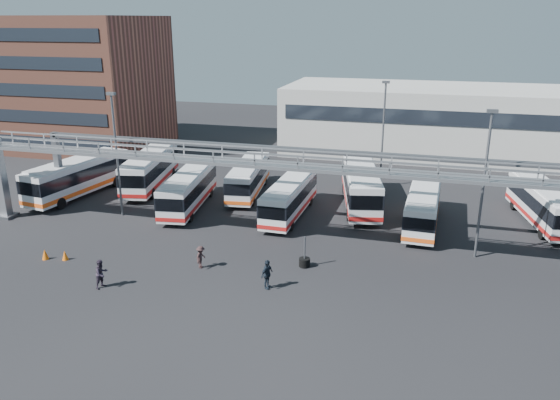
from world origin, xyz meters
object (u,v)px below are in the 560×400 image
(cone_left, at_px, (65,255))
(cone_right, at_px, (45,254))
(bus_1, at_px, (150,168))
(tire_stack, at_px, (305,261))
(pedestrian_c, at_px, (201,257))
(bus_0, at_px, (78,176))
(bus_8, at_px, (543,203))
(light_pole_back, at_px, (383,129))
(bus_3, at_px, (248,177))
(bus_5, at_px, (361,185))
(bus_6, at_px, (423,206))
(pedestrian_b, at_px, (101,274))
(pedestrian_d, at_px, (267,274))
(light_pole_mid, at_px, (484,177))
(bus_2, at_px, (188,189))
(bus_4, at_px, (290,197))
(light_pole_left, at_px, (116,148))

(cone_left, height_order, cone_right, cone_right)
(bus_1, bearing_deg, tire_stack, -47.51)
(bus_1, relative_size, pedestrian_c, 7.51)
(bus_0, distance_m, bus_8, 40.20)
(bus_8, height_order, tire_stack, bus_8)
(light_pole_back, bearing_deg, cone_right, -131.23)
(bus_3, bearing_deg, tire_stack, -65.57)
(tire_stack, bearing_deg, bus_5, 81.81)
(bus_6, distance_m, tire_stack, 12.18)
(pedestrian_b, distance_m, pedestrian_d, 10.10)
(light_pole_mid, distance_m, pedestrian_b, 25.25)
(bus_6, distance_m, cone_left, 26.71)
(bus_0, height_order, bus_2, bus_0)
(cone_left, bearing_deg, bus_8, 26.52)
(pedestrian_b, height_order, pedestrian_c, pedestrian_b)
(bus_5, bearing_deg, bus_4, -154.46)
(light_pole_left, distance_m, bus_0, 8.48)
(bus_6, relative_size, bus_8, 0.94)
(bus_8, bearing_deg, bus_0, 174.27)
(bus_5, bearing_deg, bus_3, 164.58)
(cone_right, bearing_deg, pedestrian_c, 8.40)
(pedestrian_c, height_order, cone_left, pedestrian_c)
(pedestrian_b, xyz_separation_m, cone_right, (-6.10, 2.57, -0.55))
(light_pole_left, height_order, light_pole_back, same)
(bus_2, height_order, tire_stack, bus_2)
(bus_4, relative_size, bus_8, 0.94)
(bus_6, bearing_deg, light_pole_back, 115.20)
(bus_8, bearing_deg, pedestrian_d, -148.20)
(bus_2, bearing_deg, cone_left, -115.12)
(bus_5, relative_size, pedestrian_d, 6.35)
(light_pole_back, bearing_deg, bus_3, -153.86)
(cone_right, bearing_deg, pedestrian_b, -22.79)
(pedestrian_d, bearing_deg, cone_left, 107.18)
(light_pole_mid, distance_m, bus_1, 31.07)
(light_pole_mid, xyz_separation_m, tire_stack, (-11.02, -4.66, -5.37))
(light_pole_mid, bearing_deg, light_pole_back, 118.07)
(bus_4, height_order, cone_left, bus_4)
(cone_right, bearing_deg, bus_6, 28.32)
(light_pole_left, distance_m, light_pole_mid, 28.02)
(bus_0, distance_m, bus_3, 15.69)
(bus_0, height_order, bus_6, bus_0)
(pedestrian_d, bearing_deg, cone_right, 108.26)
(light_pole_left, relative_size, bus_0, 0.88)
(light_pole_mid, xyz_separation_m, bus_1, (-29.52, 8.87, -3.84))
(light_pole_left, distance_m, pedestrian_d, 18.67)
(bus_2, bearing_deg, bus_1, 134.25)
(bus_4, xyz_separation_m, cone_right, (-13.95, -12.83, -1.31))
(light_pole_back, xyz_separation_m, bus_0, (-26.62, -10.32, -3.81))
(light_pole_mid, bearing_deg, light_pole_left, 177.95)
(bus_5, relative_size, cone_left, 17.53)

